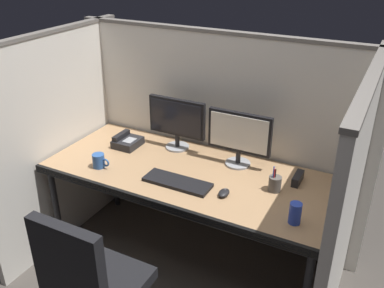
{
  "coord_description": "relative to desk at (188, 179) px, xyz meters",
  "views": [
    {
      "loc": [
        1.11,
        -1.79,
        2.11
      ],
      "look_at": [
        0.0,
        0.35,
        0.92
      ],
      "focal_mm": 39.11,
      "sensor_mm": 36.0,
      "label": 1
    }
  ],
  "objects": [
    {
      "name": "ground_plane",
      "position": [
        0.0,
        -0.29,
        -0.69
      ],
      "size": [
        8.0,
        8.0,
        0.0
      ],
      "primitive_type": "plane",
      "color": "#423D38"
    },
    {
      "name": "cubicle_partition_rear",
      "position": [
        0.0,
        0.46,
        0.1
      ],
      "size": [
        2.21,
        0.06,
        1.57
      ],
      "color": "beige",
      "rests_on": "ground"
    },
    {
      "name": "cubicle_partition_left",
      "position": [
        -0.99,
        -0.09,
        0.1
      ],
      "size": [
        0.06,
        1.41,
        1.57
      ],
      "color": "beige",
      "rests_on": "ground"
    },
    {
      "name": "cubicle_partition_right",
      "position": [
        0.99,
        -0.09,
        0.1
      ],
      "size": [
        0.06,
        1.41,
        1.57
      ],
      "color": "beige",
      "rests_on": "ground"
    },
    {
      "name": "desk",
      "position": [
        0.0,
        0.0,
        0.0
      ],
      "size": [
        1.9,
        0.8,
        0.74
      ],
      "color": "#997551",
      "rests_on": "ground"
    },
    {
      "name": "monitor_left",
      "position": [
        -0.23,
        0.28,
        0.27
      ],
      "size": [
        0.43,
        0.17,
        0.37
      ],
      "color": "gray",
      "rests_on": "desk"
    },
    {
      "name": "monitor_right",
      "position": [
        0.25,
        0.25,
        0.27
      ],
      "size": [
        0.43,
        0.17,
        0.37
      ],
      "color": "gray",
      "rests_on": "desk"
    },
    {
      "name": "keyboard_main",
      "position": [
        0.01,
        -0.15,
        0.06
      ],
      "size": [
        0.43,
        0.15,
        0.02
      ],
      "primitive_type": "cube",
      "color": "black",
      "rests_on": "desk"
    },
    {
      "name": "computer_mouse",
      "position": [
        0.32,
        -0.14,
        0.07
      ],
      "size": [
        0.06,
        0.1,
        0.04
      ],
      "color": "black",
      "rests_on": "desk"
    },
    {
      "name": "red_stapler",
      "position": [
        0.66,
        0.21,
        0.08
      ],
      "size": [
        0.04,
        0.15,
        0.06
      ],
      "primitive_type": "cube",
      "color": "black",
      "rests_on": "desk"
    },
    {
      "name": "coffee_mug",
      "position": [
        -0.55,
        -0.2,
        0.1
      ],
      "size": [
        0.13,
        0.08,
        0.09
      ],
      "color": "#264C8C",
      "rests_on": "desk"
    },
    {
      "name": "soda_can",
      "position": [
        0.75,
        -0.21,
        0.11
      ],
      "size": [
        0.07,
        0.07,
        0.12
      ],
      "primitive_type": "cylinder",
      "color": "#263FB2",
      "rests_on": "desk"
    },
    {
      "name": "desk_phone",
      "position": [
        -0.58,
        0.14,
        0.08
      ],
      "size": [
        0.17,
        0.19,
        0.09
      ],
      "color": "black",
      "rests_on": "desk"
    },
    {
      "name": "pen_cup",
      "position": [
        0.56,
        0.05,
        0.1
      ],
      "size": [
        0.08,
        0.08,
        0.17
      ],
      "color": "#4C4742",
      "rests_on": "desk"
    }
  ]
}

